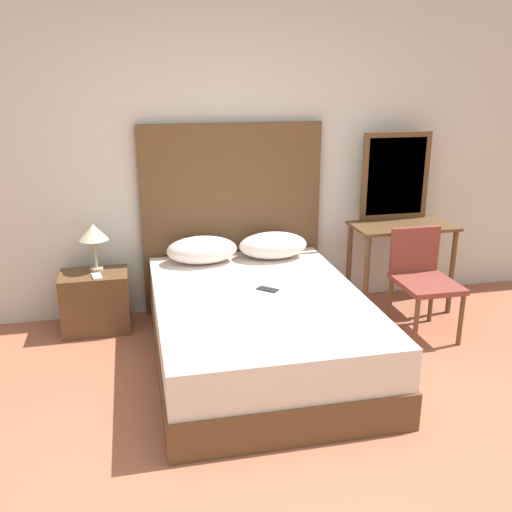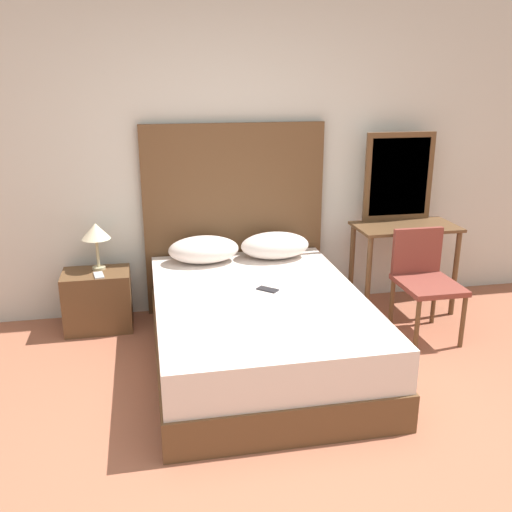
{
  "view_description": "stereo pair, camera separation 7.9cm",
  "coord_description": "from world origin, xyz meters",
  "px_view_note": "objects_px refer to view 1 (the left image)",
  "views": [
    {
      "loc": [
        -0.68,
        -2.29,
        1.99
      ],
      "look_at": [
        0.13,
        1.39,
        0.77
      ],
      "focal_mm": 40.0,
      "sensor_mm": 36.0,
      "label": 1
    },
    {
      "loc": [
        -0.6,
        -2.31,
        1.99
      ],
      "look_at": [
        0.13,
        1.39,
        0.77
      ],
      "focal_mm": 40.0,
      "sensor_mm": 36.0,
      "label": 2
    }
  ],
  "objects_px": {
    "table_lamp": "(93,234)",
    "vanity_desk": "(402,242)",
    "phone_on_bed": "(268,289)",
    "phone_on_nightstand": "(97,276)",
    "bed": "(259,329)",
    "chair": "(422,275)",
    "nightstand": "(96,301)"
  },
  "relations": [
    {
      "from": "bed",
      "to": "table_lamp",
      "type": "relative_size",
      "value": 5.35
    },
    {
      "from": "table_lamp",
      "to": "vanity_desk",
      "type": "bearing_deg",
      "value": -4.26
    },
    {
      "from": "nightstand",
      "to": "table_lamp",
      "type": "height_order",
      "value": "table_lamp"
    },
    {
      "from": "chair",
      "to": "table_lamp",
      "type": "bearing_deg",
      "value": 165.39
    },
    {
      "from": "phone_on_nightstand",
      "to": "bed",
      "type": "bearing_deg",
      "value": -32.96
    },
    {
      "from": "nightstand",
      "to": "phone_on_nightstand",
      "type": "relative_size",
      "value": 3.29
    },
    {
      "from": "bed",
      "to": "phone_on_nightstand",
      "type": "bearing_deg",
      "value": 147.04
    },
    {
      "from": "phone_on_bed",
      "to": "table_lamp",
      "type": "relative_size",
      "value": 0.41
    },
    {
      "from": "nightstand",
      "to": "chair",
      "type": "xyz_separation_m",
      "value": [
        2.52,
        -0.58,
        0.24
      ]
    },
    {
      "from": "phone_on_nightstand",
      "to": "vanity_desk",
      "type": "bearing_deg",
      "value": -0.56
    },
    {
      "from": "bed",
      "to": "phone_on_bed",
      "type": "distance_m",
      "value": 0.29
    },
    {
      "from": "bed",
      "to": "phone_on_bed",
      "type": "bearing_deg",
      "value": 43.26
    },
    {
      "from": "phone_on_bed",
      "to": "nightstand",
      "type": "xyz_separation_m",
      "value": [
        -1.23,
        0.75,
        -0.28
      ]
    },
    {
      "from": "phone_on_bed",
      "to": "chair",
      "type": "distance_m",
      "value": 1.3
    },
    {
      "from": "table_lamp",
      "to": "phone_on_bed",
      "type": "bearing_deg",
      "value": -34.09
    },
    {
      "from": "nightstand",
      "to": "table_lamp",
      "type": "xyz_separation_m",
      "value": [
        0.02,
        0.07,
        0.54
      ]
    },
    {
      "from": "bed",
      "to": "phone_on_nightstand",
      "type": "distance_m",
      "value": 1.36
    },
    {
      "from": "bed",
      "to": "table_lamp",
      "type": "height_order",
      "value": "table_lamp"
    },
    {
      "from": "nightstand",
      "to": "vanity_desk",
      "type": "relative_size",
      "value": 0.61
    },
    {
      "from": "phone_on_bed",
      "to": "phone_on_nightstand",
      "type": "distance_m",
      "value": 1.37
    },
    {
      "from": "nightstand",
      "to": "chair",
      "type": "height_order",
      "value": "chair"
    },
    {
      "from": "bed",
      "to": "vanity_desk",
      "type": "bearing_deg",
      "value": 26.59
    },
    {
      "from": "nightstand",
      "to": "table_lamp",
      "type": "relative_size",
      "value": 1.38
    },
    {
      "from": "table_lamp",
      "to": "vanity_desk",
      "type": "xyz_separation_m",
      "value": [
        2.54,
        -0.19,
        -0.17
      ]
    },
    {
      "from": "bed",
      "to": "phone_on_bed",
      "type": "xyz_separation_m",
      "value": [
        0.08,
        0.07,
        0.27
      ]
    },
    {
      "from": "nightstand",
      "to": "vanity_desk",
      "type": "distance_m",
      "value": 2.59
    },
    {
      "from": "chair",
      "to": "nightstand",
      "type": "bearing_deg",
      "value": 167.08
    },
    {
      "from": "vanity_desk",
      "to": "phone_on_bed",
      "type": "bearing_deg",
      "value": -154.62
    },
    {
      "from": "bed",
      "to": "chair",
      "type": "distance_m",
      "value": 1.4
    },
    {
      "from": "table_lamp",
      "to": "vanity_desk",
      "type": "height_order",
      "value": "table_lamp"
    },
    {
      "from": "table_lamp",
      "to": "phone_on_nightstand",
      "type": "distance_m",
      "value": 0.34
    },
    {
      "from": "phone_on_bed",
      "to": "vanity_desk",
      "type": "distance_m",
      "value": 1.47
    }
  ]
}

